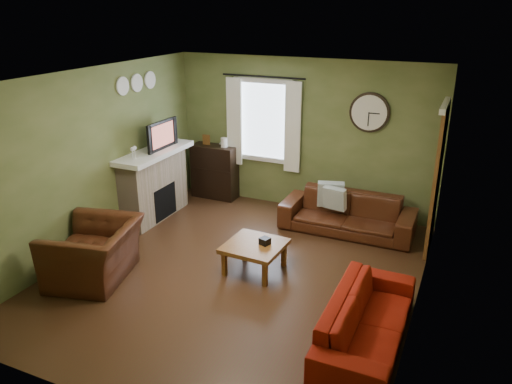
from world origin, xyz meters
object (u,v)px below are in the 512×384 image
at_px(bookshelf, 215,171).
at_px(sofa_brown, 347,213).
at_px(armchair, 94,252).
at_px(coffee_table, 255,257).
at_px(sofa_red, 367,321).

distance_m(bookshelf, sofa_brown, 2.69).
height_order(armchair, coffee_table, armchair).
distance_m(sofa_red, armchair, 3.56).
relative_size(bookshelf, sofa_brown, 0.48).
distance_m(sofa_brown, coffee_table, 1.94).
bearing_deg(armchair, sofa_red, 77.39).
xyz_separation_m(bookshelf, armchair, (-0.02, -3.27, -0.12)).
bearing_deg(sofa_red, sofa_brown, 18.48).
bearing_deg(sofa_brown, sofa_red, -71.52).
relative_size(sofa_red, armchair, 1.65).
height_order(bookshelf, sofa_brown, bookshelf).
xyz_separation_m(sofa_brown, armchair, (-2.66, -2.78, 0.07)).
bearing_deg(sofa_red, armchair, 91.60).
height_order(sofa_brown, coffee_table, sofa_brown).
height_order(sofa_red, armchair, armchair).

